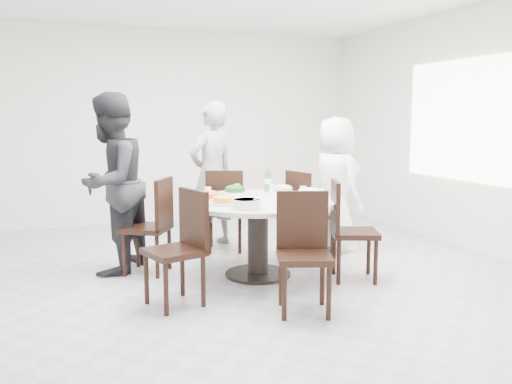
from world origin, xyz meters
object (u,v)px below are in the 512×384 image
object	(u,v)px
diner_left	(111,184)
dining_table	(258,238)
rice_bowl	(310,199)
chair_n	(225,210)
diner_right	(335,184)
diner_middle	(212,174)
beverage_bottle	(268,179)
chair_ne	(311,213)
chair_se	(355,231)
chair_s	(304,254)
chair_nw	(146,226)
soup_bowl	(246,204)
chair_sw	(174,249)

from	to	relation	value
diner_left	dining_table	bearing A→B (deg)	99.06
dining_table	rice_bowl	distance (m)	0.73
chair_n	diner_right	bearing A→B (deg)	179.14
diner_middle	beverage_bottle	bearing A→B (deg)	89.95
chair_ne	chair_se	size ratio (longest dim) A/B	1.00
dining_table	diner_left	world-z (taller)	diner_left
dining_table	chair_n	world-z (taller)	chair_n
diner_left	diner_right	bearing A→B (deg)	125.51
chair_s	dining_table	bearing A→B (deg)	108.34
chair_ne	diner_middle	size ratio (longest dim) A/B	0.55
chair_ne	chair_nw	xyz separation A→B (m)	(-1.85, -0.07, 0.00)
diner_middle	beverage_bottle	world-z (taller)	diner_middle
chair_nw	chair_se	bearing A→B (deg)	94.35
dining_table	chair_n	bearing A→B (deg)	89.67
chair_s	beverage_bottle	world-z (taller)	beverage_bottle
chair_se	diner_middle	xyz separation A→B (m)	(-0.87, 1.82, 0.39)
chair_nw	chair_ne	bearing A→B (deg)	123.63
chair_ne	soup_bowl	size ratio (longest dim) A/B	3.67
chair_n	diner_middle	distance (m)	0.49
dining_table	chair_ne	distance (m)	1.02
chair_se	diner_left	bearing A→B (deg)	84.66
diner_middle	chair_s	bearing A→B (deg)	66.77
rice_bowl	dining_table	bearing A→B (deg)	123.03
chair_sw	diner_right	size ratio (longest dim) A/B	0.62
chair_se	chair_sw	bearing A→B (deg)	115.00
chair_sw	beverage_bottle	bearing A→B (deg)	113.98
beverage_bottle	chair_ne	bearing A→B (deg)	1.72
chair_se	diner_left	size ratio (longest dim) A/B	0.53
chair_sw	chair_s	size ratio (longest dim) A/B	1.00
dining_table	soup_bowl	distance (m)	0.64
chair_s	soup_bowl	distance (m)	0.77
dining_table	chair_n	size ratio (longest dim) A/B	1.58
chair_se	diner_left	world-z (taller)	diner_left
diner_right	rice_bowl	distance (m)	1.45
chair_ne	chair_s	world-z (taller)	same
chair_ne	rice_bowl	world-z (taller)	chair_ne
chair_nw	soup_bowl	size ratio (longest dim) A/B	3.67
chair_ne	diner_middle	distance (m)	1.29
diner_right	soup_bowl	world-z (taller)	diner_right
diner_right	diner_left	size ratio (longest dim) A/B	0.87
dining_table	beverage_bottle	size ratio (longest dim) A/B	5.97
diner_middle	rice_bowl	size ratio (longest dim) A/B	6.05
chair_nw	chair_sw	size ratio (longest dim) A/B	1.00
diner_left	rice_bowl	world-z (taller)	diner_left
diner_left	rice_bowl	bearing A→B (deg)	90.32
chair_sw	diner_right	world-z (taller)	diner_right
chair_sw	diner_right	bearing A→B (deg)	102.53
soup_bowl	beverage_bottle	xyz separation A→B (m)	(0.58, 0.95, 0.09)
dining_table	diner_middle	xyz separation A→B (m)	(-0.06, 1.38, 0.49)
chair_ne	diner_right	bearing A→B (deg)	-85.75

